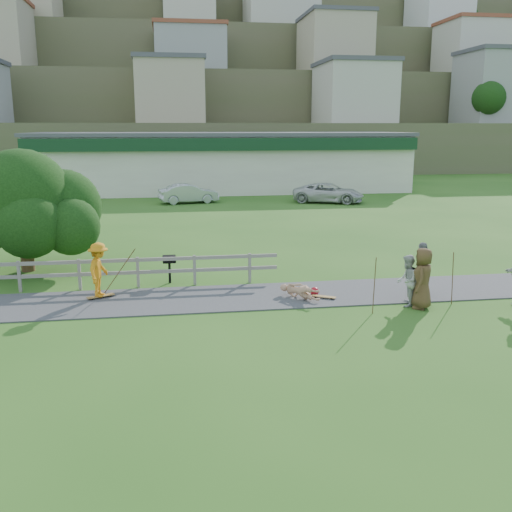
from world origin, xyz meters
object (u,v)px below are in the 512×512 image
Objects in this scene: tree at (24,222)px; spectator_a at (407,281)px; car_silver at (189,194)px; car_white at (328,193)px; skater_rider at (99,273)px; spectator_b at (422,269)px; spectator_c at (423,278)px; bbq at (170,269)px; skater_fallen at (300,291)px.

spectator_a is at bearing -26.84° from tree.
car_white is (10.41, -1.27, 0.01)m from car_silver.
spectator_b is at bearing -82.87° from skater_rider.
spectator_b reaches higher than car_silver.
skater_rider is at bearing 170.84° from car_white.
spectator_a is at bearing -100.13° from spectator_c.
spectator_a is 0.27× the size of tree.
tree is 6.32m from bbq.
spectator_a reaches higher than car_silver.
car_white is 5.17× the size of bbq.
car_silver is 22.43m from bbq.
tree reaches higher than bbq.
car_silver is at bearing 105.87° from car_white.
spectator_b is 1.83× the size of bbq.
skater_fallen is 1.49× the size of bbq.
spectator_c reaches higher than skater_fallen.
car_silver is at bearing -146.24° from spectator_b.
skater_rider is 0.29× the size of tree.
skater_fallen is at bearing -74.61° from spectator_b.
spectator_c is 1.90× the size of bbq.
car_silver is 0.83× the size of car_white.
skater_rider is 10.40m from spectator_c.
spectator_c reaches higher than car_silver.
tree is at bearing -90.09° from spectator_a.
skater_fallen is at bearing -85.12° from skater_rider.
spectator_a is 26.93m from car_silver.
bbq is (-8.34, 2.97, -0.42)m from spectator_b.
car_silver is (-2.70, 25.11, 0.44)m from skater_fallen.
skater_fallen is 3.46m from spectator_a.
spectator_c reaches higher than bbq.
skater_fallen is 0.82× the size of spectator_b.
tree is at bearing 112.85° from skater_fallen.
car_silver reaches higher than skater_fallen.
skater_rider reaches higher than spectator_a.
spectator_b is 15.02m from tree.
tree is (-12.98, 6.57, 1.14)m from spectator_a.
skater_fallen is (6.51, -1.06, -0.62)m from skater_rider.
tree is at bearing 148.53° from car_silver.
tree reaches higher than skater_rider.
skater_rider is 0.93× the size of spectator_c.
car_white is 0.85× the size of tree.
spectator_a is 1.30m from spectator_b.
skater_rider is 0.41× the size of car_silver.
car_silver is at bearing -136.77° from spectator_c.
car_silver is (-6.27, 26.59, -0.25)m from spectator_c.
tree reaches higher than skater_fallen.
car_silver is (-6.81, 25.35, -0.21)m from spectator_b.
skater_rider is 6.63m from skater_fallen.
spectator_c is (3.57, -1.48, 0.69)m from skater_fallen.
tree is (-3.26, 4.34, 1.06)m from skater_rider.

